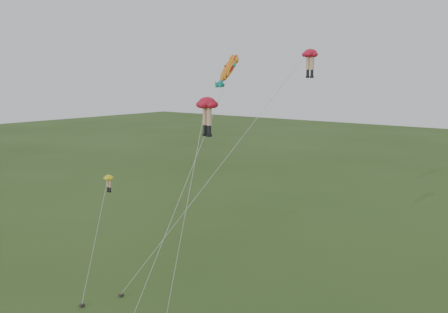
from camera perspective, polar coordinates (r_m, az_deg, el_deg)
The scene contains 5 objects.
ground at distance 39.33m, azimuth -9.03°, elevation -16.83°, with size 300.00×300.00×0.00m, color #2B4619.
legs_kite_red_high at distance 40.78m, azimuth 9.38°, elevation 10.78°, with size 10.49×12.85×19.31m.
legs_kite_red_mid at distance 33.75m, azimuth -2.01°, elevation 5.51°, with size 2.20×4.46×15.79m.
legs_kite_yellow at distance 41.79m, azimuth -13.22°, elevation -3.32°, with size 2.60×5.15×9.19m.
fish_kite at distance 43.89m, azimuth 0.50°, elevation 9.91°, with size 1.85×14.03×19.31m.
Camera 1 is at (26.36, -23.60, 17.17)m, focal length 40.00 mm.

